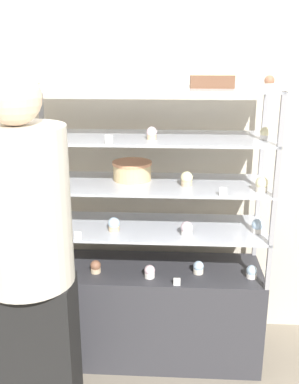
{
  "coord_description": "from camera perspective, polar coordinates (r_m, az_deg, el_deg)",
  "views": [
    {
      "loc": [
        0.13,
        -2.3,
        1.76
      ],
      "look_at": [
        0.0,
        0.0,
        1.02
      ],
      "focal_mm": 42.0,
      "sensor_mm": 36.0,
      "label": 1
    }
  ],
  "objects": [
    {
      "name": "cupcake_12",
      "position": [
        2.4,
        -13.77,
        7.51
      ],
      "size": [
        0.05,
        0.05,
        0.06
      ],
      "color": "beige",
      "rests_on": "display_riser_upper"
    },
    {
      "name": "display_base",
      "position": [
        2.73,
        0.0,
        -14.87
      ],
      "size": [
        1.27,
        0.43,
        0.57
      ],
      "color": "#333338",
      "rests_on": "ground_plane"
    },
    {
      "name": "cupcake_9",
      "position": [
        2.39,
        -13.67,
        1.47
      ],
      "size": [
        0.06,
        0.06,
        0.08
      ],
      "color": "#CCB28C",
      "rests_on": "display_riser_middle"
    },
    {
      "name": "price_tag_4",
      "position": [
        2.11,
        1.51,
        13.31
      ],
      "size": [
        0.04,
        0.0,
        0.04
      ],
      "color": "white",
      "rests_on": "display_riser_top"
    },
    {
      "name": "sheet_cake_frosted",
      "position": [
        2.31,
        7.92,
        13.91
      ],
      "size": [
        0.22,
        0.13,
        0.07
      ],
      "color": "brown",
      "rests_on": "display_riser_top"
    },
    {
      "name": "cupcake_17",
      "position": [
        2.28,
        14.97,
        13.31
      ],
      "size": [
        0.05,
        0.05,
        0.06
      ],
      "color": "white",
      "rests_on": "display_riser_top"
    },
    {
      "name": "price_tag_3",
      "position": [
        2.16,
        -5.18,
        6.66
      ],
      "size": [
        0.04,
        0.0,
        0.04
      ],
      "color": "white",
      "rests_on": "display_riser_upper"
    },
    {
      "name": "cupcake_5",
      "position": [
        2.46,
        -13.71,
        -4.26
      ],
      "size": [
        0.06,
        0.06,
        0.07
      ],
      "color": "white",
      "rests_on": "display_riser_lower"
    },
    {
      "name": "display_riser_upper",
      "position": [
        2.34,
        0.0,
        6.65
      ],
      "size": [
        1.27,
        0.43,
        0.25
      ],
      "color": "#99999E",
      "rests_on": "display_riser_middle"
    },
    {
      "name": "display_riser_middle",
      "position": [
        2.41,
        0.0,
        0.78
      ],
      "size": [
        1.27,
        0.43,
        0.25
      ],
      "color": "#99999E",
      "rests_on": "display_riser_lower"
    },
    {
      "name": "cupcake_13",
      "position": [
        2.27,
        0.27,
        7.45
      ],
      "size": [
        0.05,
        0.05,
        0.06
      ],
      "color": "#CCB28C",
      "rests_on": "display_riser_upper"
    },
    {
      "name": "display_riser_lower",
      "position": [
        2.49,
        0.0,
        -4.74
      ],
      "size": [
        1.27,
        0.43,
        0.25
      ],
      "color": "#99999E",
      "rests_on": "display_base"
    },
    {
      "name": "cupcake_10",
      "position": [
        2.35,
        4.74,
        1.66
      ],
      "size": [
        0.06,
        0.06,
        0.08
      ],
      "color": "#CCB28C",
      "rests_on": "display_riser_middle"
    },
    {
      "name": "price_tag_1",
      "position": [
        2.34,
        -9.07,
        -5.47
      ],
      "size": [
        0.04,
        0.0,
        0.04
      ],
      "color": "white",
      "rests_on": "display_riser_lower"
    },
    {
      "name": "ground_plane",
      "position": [
        2.9,
        0.0,
        -19.62
      ],
      "size": [
        20.0,
        20.0,
        0.0
      ],
      "primitive_type": "plane",
      "color": "gray"
    },
    {
      "name": "customer_figure",
      "position": [
        2.03,
        -15.21,
        -7.85
      ],
      "size": [
        0.39,
        0.39,
        1.69
      ],
      "color": "black",
      "rests_on": "ground_plane"
    },
    {
      "name": "cupcake_11",
      "position": [
        2.32,
        14.05,
        0.92
      ],
      "size": [
        0.06,
        0.06,
        0.08
      ],
      "color": "beige",
      "rests_on": "display_riser_middle"
    },
    {
      "name": "cupcake_14",
      "position": [
        2.33,
        14.47,
        7.2
      ],
      "size": [
        0.05,
        0.05,
        0.06
      ],
      "color": "white",
      "rests_on": "display_riser_upper"
    },
    {
      "name": "cupcake_15",
      "position": [
        2.34,
        -14.97,
        13.4
      ],
      "size": [
        0.05,
        0.05,
        0.06
      ],
      "color": "beige",
      "rests_on": "display_riser_top"
    },
    {
      "name": "cupcake_3",
      "position": [
        2.53,
        6.23,
        -9.51
      ],
      "size": [
        0.06,
        0.06,
        0.07
      ],
      "color": "beige",
      "rests_on": "display_base"
    },
    {
      "name": "cupcake_1",
      "position": [
        2.54,
        -6.86,
        -9.41
      ],
      "size": [
        0.06,
        0.06,
        0.07
      ],
      "color": "#CCB28C",
      "rests_on": "display_base"
    },
    {
      "name": "cupcake_6",
      "position": [
        2.43,
        -4.54,
        -4.13
      ],
      "size": [
        0.06,
        0.06,
        0.07
      ],
      "color": "#CCB28C",
      "rests_on": "display_riser_lower"
    },
    {
      "name": "price_tag_0",
      "position": [
        2.4,
        3.5,
        -11.31
      ],
      "size": [
        0.04,
        0.0,
        0.04
      ],
      "color": "white",
      "rests_on": "display_base"
    },
    {
      "name": "cupcake_16",
      "position": [
        2.23,
        -5.29,
        13.72
      ],
      "size": [
        0.05,
        0.05,
        0.06
      ],
      "color": "white",
      "rests_on": "display_riser_top"
    },
    {
      "name": "cupcake_0",
      "position": [
        2.62,
        -12.93,
        -8.9
      ],
      "size": [
        0.06,
        0.06,
        0.07
      ],
      "color": "beige",
      "rests_on": "display_base"
    },
    {
      "name": "cupcake_4",
      "position": [
        2.53,
        12.83,
        -9.86
      ],
      "size": [
        0.06,
        0.06,
        0.07
      ],
      "color": "white",
      "rests_on": "display_base"
    },
    {
      "name": "layer_cake_centerpiece",
      "position": [
        2.45,
        -2.22,
        2.74
      ],
      "size": [
        0.22,
        0.22,
        0.1
      ],
      "color": "#DBBC84",
      "rests_on": "display_riser_middle"
    },
    {
      "name": "cupcake_7",
      "position": [
        2.37,
        4.75,
        -4.68
      ],
      "size": [
        0.06,
        0.06,
        0.07
      ],
      "color": "white",
      "rests_on": "display_riser_lower"
    },
    {
      "name": "cupcake_8",
      "position": [
        2.47,
        13.55,
        -4.24
      ],
      "size": [
        0.06,
        0.06,
        0.07
      ],
      "color": "white",
      "rests_on": "display_riser_lower"
    },
    {
      "name": "back_wall",
      "position": [
        2.7,
        0.45,
        7.99
      ],
      "size": [
        8.0,
        0.05,
        2.6
      ],
      "color": "beige",
      "rests_on": "ground_plane"
    },
    {
      "name": "price_tag_2",
      "position": [
        2.22,
        9.31,
        0.07
      ],
      "size": [
        0.04,
        0.0,
        0.04
      ],
      "color": "white",
      "rests_on": "display_riser_middle"
    },
    {
      "name": "display_riser_top",
      "position": [
        2.31,
        0.0,
        12.77
      ],
      "size": [
        1.27,
        0.43,
        0.25
      ],
      "color": "#99999E",
      "rests_on": "display_riser_upper"
    },
    {
      "name": "cupcake_2",
      "position": [
        2.47,
        0.02,
        -10.08
      ],
      "size": [
        0.06,
        0.06,
        0.07
      ],
      "color": "white",
      "rests_on": "display_base"
    }
  ]
}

